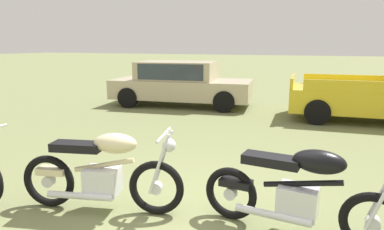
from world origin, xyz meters
TOP-DOWN VIEW (x-y plane):
  - ground_plane at (0.00, 0.00)m, footprint 120.00×120.00m
  - motorcycle_cream at (-1.05, 0.04)m, footprint 1.99×0.83m
  - motorcycle_black at (1.18, 0.33)m, footprint 2.07×0.64m
  - car_beige at (-3.17, 7.12)m, footprint 4.65×2.30m

SIDE VIEW (x-z plane):
  - ground_plane at x=0.00m, z-range 0.00..0.00m
  - motorcycle_black at x=1.18m, z-range -0.02..0.99m
  - motorcycle_cream at x=-1.05m, z-range -0.02..1.00m
  - car_beige at x=-3.17m, z-range 0.08..1.51m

